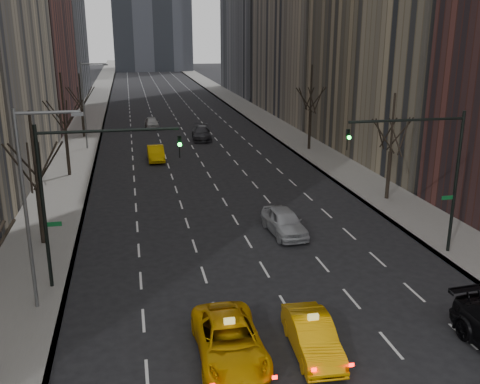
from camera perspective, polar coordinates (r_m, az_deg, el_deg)
sidewalk_left at (r=84.32m, az=-15.61°, el=7.92°), size 4.50×320.00×0.15m
sidewalk_right at (r=86.21m, az=1.02°, el=8.72°), size 4.50×320.00×0.15m
tree_lw_b at (r=32.83m, az=-20.82°, el=0.73°), size 3.36×3.50×7.82m
tree_lw_c at (r=48.26m, az=-18.12°, el=6.25°), size 3.36×3.50×8.74m
tree_lw_d at (r=66.04m, az=-16.53°, el=8.61°), size 3.36×3.50×7.36m
tree_rw_b at (r=40.73m, az=15.74°, el=4.17°), size 3.36×3.50×7.82m
tree_rw_c at (r=56.98m, az=7.51°, el=8.43°), size 3.36×3.50×8.74m
traffic_mast_left at (r=26.24m, az=-16.87°, el=1.28°), size 6.69×0.39×8.00m
traffic_mast_right at (r=30.46m, az=19.63°, el=3.11°), size 6.69×0.39×8.00m
streetlight_near at (r=24.53m, az=-21.28°, el=0.11°), size 2.83×0.22×9.00m
streetlight_far at (r=58.78m, az=-16.05°, el=9.74°), size 2.83×0.22×9.00m
taxi_suv at (r=21.34m, az=-1.13°, el=-15.59°), size 2.53×5.43×1.50m
taxi_sedan at (r=21.85m, az=7.72°, el=-14.98°), size 1.77×4.50×1.46m
silver_sedan_ahead at (r=33.42m, az=4.74°, el=-3.17°), size 2.19×4.83×1.61m
far_taxi at (r=52.97m, az=-8.97°, el=4.10°), size 1.60×4.47×1.47m
far_suv_grey at (r=62.96m, az=-4.14°, el=6.30°), size 2.53×5.38×1.52m
far_car_white at (r=71.43m, az=-9.39°, el=7.32°), size 1.79×4.18×1.41m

